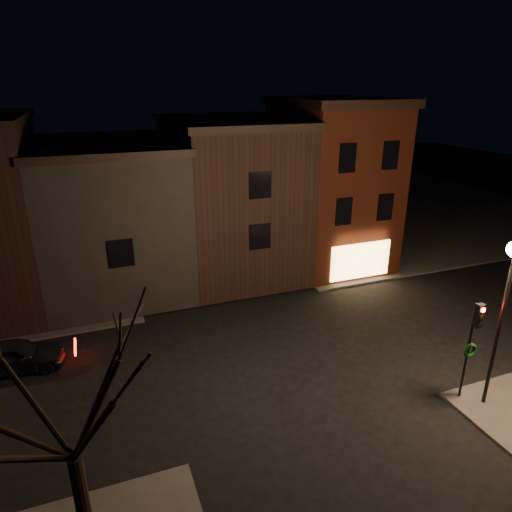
{
  "coord_description": "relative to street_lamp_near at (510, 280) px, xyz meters",
  "views": [
    {
      "loc": [
        -6.94,
        -16.24,
        11.52
      ],
      "look_at": [
        0.74,
        4.06,
        3.2
      ],
      "focal_mm": 32.0,
      "sensor_mm": 36.0,
      "label": 1
    }
  ],
  "objects": [
    {
      "name": "parked_car_a",
      "position": [
        -16.92,
        8.76,
        -4.48
      ],
      "size": [
        4.2,
        1.94,
        1.4
      ],
      "primitive_type": "imported",
      "rotation": [
        0.0,
        0.0,
        1.5
      ],
      "color": "black",
      "rests_on": "ground"
    },
    {
      "name": "sidewalk_far_right",
      "position": [
        13.8,
        26.0,
        -5.12
      ],
      "size": [
        30.0,
        30.0,
        0.12
      ],
      "primitive_type": "cube",
      "color": "#2D2B28",
      "rests_on": "ground"
    },
    {
      "name": "corner_building",
      "position": [
        1.8,
        15.47,
        0.22
      ],
      "size": [
        6.5,
        8.5,
        10.5
      ],
      "color": "#47190C",
      "rests_on": "ground"
    },
    {
      "name": "traffic_signal",
      "position": [
        -0.6,
        0.49,
        -2.37
      ],
      "size": [
        0.58,
        0.38,
        4.05
      ],
      "color": "black",
      "rests_on": "sidewalk_near_right"
    },
    {
      "name": "row_building_b",
      "position": [
        -11.95,
        16.5,
        -0.85
      ],
      "size": [
        7.8,
        10.3,
        8.4
      ],
      "color": "black",
      "rests_on": "ground"
    },
    {
      "name": "bare_tree_left",
      "position": [
        -14.2,
        -1.0,
        0.25
      ],
      "size": [
        5.6,
        5.6,
        7.5
      ],
      "color": "black",
      "rests_on": "sidewalk_near_left"
    },
    {
      "name": "ground",
      "position": [
        -6.2,
        6.0,
        -5.18
      ],
      "size": [
        120.0,
        120.0,
        0.0
      ],
      "primitive_type": "plane",
      "color": "black",
      "rests_on": "ground"
    },
    {
      "name": "row_building_a",
      "position": [
        -4.7,
        16.5,
        -0.34
      ],
      "size": [
        7.3,
        10.3,
        9.4
      ],
      "color": "black",
      "rests_on": "ground"
    },
    {
      "name": "street_lamp_near",
      "position": [
        0.0,
        0.0,
        0.0
      ],
      "size": [
        0.6,
        0.6,
        6.48
      ],
      "color": "black",
      "rests_on": "sidewalk_near_right"
    }
  ]
}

